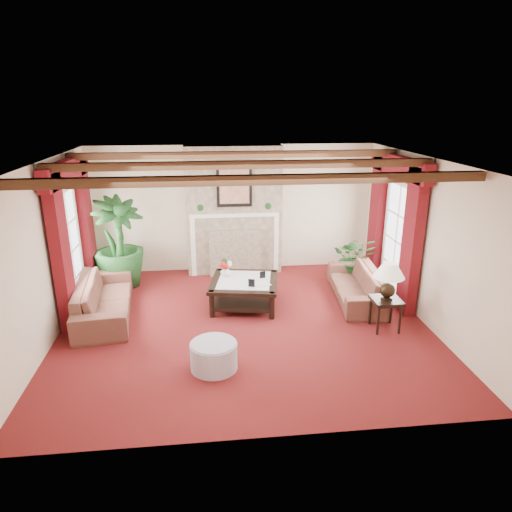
{
  "coord_description": "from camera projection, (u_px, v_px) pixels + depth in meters",
  "views": [
    {
      "loc": [
        -0.58,
        -6.85,
        3.53
      ],
      "look_at": [
        0.23,
        0.4,
        1.06
      ],
      "focal_mm": 32.0,
      "sensor_mm": 36.0,
      "label": 1
    }
  ],
  "objects": [
    {
      "name": "small_plant",
      "position": [
        354.0,
        263.0,
        9.42
      ],
      "size": [
        1.33,
        1.38,
        0.75
      ],
      "primitive_type": "imported",
      "rotation": [
        0.0,
        0.0,
        -0.25
      ],
      "color": "black",
      "rests_on": "ground"
    },
    {
      "name": "coffee_table",
      "position": [
        244.0,
        293.0,
        8.27
      ],
      "size": [
        1.37,
        1.37,
        0.48
      ],
      "primitive_type": null,
      "rotation": [
        0.0,
        0.0,
        -0.17
      ],
      "color": "black",
      "rests_on": "ground"
    },
    {
      "name": "fireplace",
      "position": [
        233.0,
        145.0,
        9.18
      ],
      "size": [
        2.0,
        0.52,
        2.7
      ],
      "primitive_type": null,
      "color": "tan",
      "rests_on": "ground"
    },
    {
      "name": "curtains_left",
      "position": [
        65.0,
        165.0,
        7.47
      ],
      "size": [
        0.2,
        2.4,
        2.55
      ],
      "primitive_type": null,
      "color": "#530B12",
      "rests_on": "ground"
    },
    {
      "name": "curtains_right",
      "position": [
        400.0,
        160.0,
        8.07
      ],
      "size": [
        0.2,
        2.4,
        2.55
      ],
      "primitive_type": null,
      "color": "#530B12",
      "rests_on": "ground"
    },
    {
      "name": "potted_palm",
      "position": [
        120.0,
        262.0,
        9.1
      ],
      "size": [
        2.74,
        2.77,
        1.01
      ],
      "primitive_type": "imported",
      "rotation": [
        0.0,
        0.0,
        0.64
      ],
      "color": "black",
      "rests_on": "ground"
    },
    {
      "name": "french_door_left",
      "position": [
        61.0,
        191.0,
        7.59
      ],
      "size": [
        0.1,
        1.1,
        2.16
      ],
      "primitive_type": null,
      "color": "white",
      "rests_on": "ground"
    },
    {
      "name": "floor",
      "position": [
        245.0,
        324.0,
        7.65
      ],
      "size": [
        6.0,
        6.0,
        0.0
      ],
      "primitive_type": "plane",
      "color": "#50100E",
      "rests_on": "ground"
    },
    {
      "name": "table_lamp",
      "position": [
        388.0,
        281.0,
        7.22
      ],
      "size": [
        0.49,
        0.49,
        0.62
      ],
      "primitive_type": null,
      "color": "black",
      "rests_on": "side_table"
    },
    {
      "name": "sofa_left",
      "position": [
        103.0,
        293.0,
        7.82
      ],
      "size": [
        2.33,
        1.13,
        0.86
      ],
      "primitive_type": "imported",
      "rotation": [
        0.0,
        0.0,
        1.68
      ],
      "color": "#3E111E",
      "rests_on": "ground"
    },
    {
      "name": "right_wall",
      "position": [
        425.0,
        241.0,
        7.53
      ],
      "size": [
        0.02,
        5.5,
        2.7
      ],
      "primitive_type": "cube",
      "color": "beige",
      "rests_on": "ground"
    },
    {
      "name": "french_door_right",
      "position": [
        403.0,
        184.0,
        8.21
      ],
      "size": [
        0.1,
        1.1,
        2.16
      ],
      "primitive_type": null,
      "color": "white",
      "rests_on": "ground"
    },
    {
      "name": "ottoman",
      "position": [
        214.0,
        356.0,
        6.32
      ],
      "size": [
        0.66,
        0.66,
        0.38
      ],
      "primitive_type": "cylinder",
      "color": "#AEA4BA",
      "rests_on": "ground"
    },
    {
      "name": "photo_frame_a",
      "position": [
        252.0,
        283.0,
        7.87
      ],
      "size": [
        0.11,
        0.05,
        0.15
      ],
      "primitive_type": null,
      "rotation": [
        0.0,
        0.0,
        -0.32
      ],
      "color": "black",
      "rests_on": "coffee_table"
    },
    {
      "name": "side_table",
      "position": [
        385.0,
        314.0,
        7.4
      ],
      "size": [
        0.54,
        0.54,
        0.53
      ],
      "primitive_type": null,
      "rotation": [
        0.0,
        0.0,
        0.23
      ],
      "color": "black",
      "rests_on": "ground"
    },
    {
      "name": "photo_frame_b",
      "position": [
        263.0,
        275.0,
        8.26
      ],
      "size": [
        0.11,
        0.05,
        0.14
      ],
      "primitive_type": null,
      "rotation": [
        0.0,
        0.0,
        0.25
      ],
      "color": "black",
      "rests_on": "coffee_table"
    },
    {
      "name": "flower_vase",
      "position": [
        226.0,
        271.0,
        8.36
      ],
      "size": [
        0.31,
        0.32,
        0.19
      ],
      "primitive_type": "imported",
      "rotation": [
        0.0,
        0.0,
        0.33
      ],
      "color": "silver",
      "rests_on": "coffee_table"
    },
    {
      "name": "book",
      "position": [
        258.0,
        278.0,
        7.95
      ],
      "size": [
        0.21,
        0.13,
        0.27
      ],
      "primitive_type": "imported",
      "rotation": [
        0.0,
        0.0,
        0.31
      ],
      "color": "black",
      "rests_on": "coffee_table"
    },
    {
      "name": "back_wall",
      "position": [
        233.0,
        209.0,
        9.8
      ],
      "size": [
        6.0,
        0.02,
        2.7
      ],
      "primitive_type": "cube",
      "color": "beige",
      "rests_on": "ground"
    },
    {
      "name": "left_wall",
      "position": [
        47.0,
        254.0,
        6.9
      ],
      "size": [
        0.02,
        5.5,
        2.7
      ],
      "primitive_type": "cube",
      "color": "beige",
      "rests_on": "ground"
    },
    {
      "name": "ceiling",
      "position": [
        244.0,
        161.0,
        6.78
      ],
      "size": [
        6.0,
        6.0,
        0.0
      ],
      "primitive_type": "plane",
      "rotation": [
        3.14,
        0.0,
        0.0
      ],
      "color": "white",
      "rests_on": "floor"
    },
    {
      "name": "ceiling_beams",
      "position": [
        244.0,
        165.0,
        6.8
      ],
      "size": [
        6.0,
        3.0,
        0.12
      ],
      "primitive_type": null,
      "color": "#372111",
      "rests_on": "ceiling"
    },
    {
      "name": "sofa_right",
      "position": [
        357.0,
        280.0,
        8.49
      ],
      "size": [
        2.1,
        0.96,
        0.78
      ],
      "primitive_type": "imported",
      "rotation": [
        0.0,
        0.0,
        -1.67
      ],
      "color": "#3E111E",
      "rests_on": "ground"
    }
  ]
}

